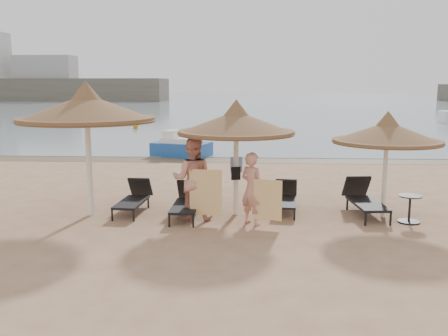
{
  "coord_description": "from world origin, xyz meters",
  "views": [
    {
      "loc": [
        0.61,
        -11.51,
        3.25
      ],
      "look_at": [
        -0.09,
        1.2,
        1.07
      ],
      "focal_mm": 40.0,
      "sensor_mm": 36.0,
      "label": 1
    }
  ],
  "objects_px": {
    "lounger_near_right": "(285,198)",
    "side_table": "(409,210)",
    "lounger_far_right": "(364,199)",
    "pedal_boat": "(181,147)",
    "lounger_near_left": "(187,201)",
    "palapa_center": "(236,123)",
    "person_left": "(192,172)",
    "lounger_far_left": "(134,198)",
    "person_right": "(252,183)",
    "palapa_left": "(86,109)",
    "palapa_right": "(387,133)"
  },
  "relations": [
    {
      "from": "palapa_center",
      "to": "person_right",
      "type": "xyz_separation_m",
      "value": [
        0.4,
        -0.87,
        -1.3
      ]
    },
    {
      "from": "lounger_far_left",
      "to": "palapa_right",
      "type": "bearing_deg",
      "value": 1.8
    },
    {
      "from": "palapa_center",
      "to": "side_table",
      "type": "bearing_deg",
      "value": -7.16
    },
    {
      "from": "lounger_near_left",
      "to": "pedal_boat",
      "type": "height_order",
      "value": "pedal_boat"
    },
    {
      "from": "lounger_near_right",
      "to": "side_table",
      "type": "xyz_separation_m",
      "value": [
        2.84,
        -0.95,
        -0.03
      ]
    },
    {
      "from": "lounger_far_left",
      "to": "person_right",
      "type": "height_order",
      "value": "person_right"
    },
    {
      "from": "side_table",
      "to": "pedal_boat",
      "type": "height_order",
      "value": "pedal_boat"
    },
    {
      "from": "palapa_left",
      "to": "person_left",
      "type": "bearing_deg",
      "value": -5.78
    },
    {
      "from": "lounger_near_left",
      "to": "pedal_boat",
      "type": "xyz_separation_m",
      "value": [
        -1.57,
        10.13,
        0.06
      ]
    },
    {
      "from": "side_table",
      "to": "person_left",
      "type": "distance_m",
      "value": 5.19
    },
    {
      "from": "palapa_left",
      "to": "pedal_boat",
      "type": "bearing_deg",
      "value": 85.41
    },
    {
      "from": "palapa_center",
      "to": "lounger_near_left",
      "type": "height_order",
      "value": "palapa_center"
    },
    {
      "from": "palapa_left",
      "to": "person_right",
      "type": "height_order",
      "value": "palapa_left"
    },
    {
      "from": "lounger_far_right",
      "to": "palapa_center",
      "type": "bearing_deg",
      "value": 178.18
    },
    {
      "from": "lounger_near_right",
      "to": "side_table",
      "type": "distance_m",
      "value": 2.99
    },
    {
      "from": "person_right",
      "to": "lounger_near_left",
      "type": "bearing_deg",
      "value": 17.97
    },
    {
      "from": "palapa_center",
      "to": "lounger_far_left",
      "type": "xyz_separation_m",
      "value": [
        -2.6,
        0.16,
        -1.93
      ]
    },
    {
      "from": "lounger_far_left",
      "to": "lounger_near_left",
      "type": "height_order",
      "value": "lounger_near_left"
    },
    {
      "from": "palapa_right",
      "to": "person_right",
      "type": "relative_size",
      "value": 1.33
    },
    {
      "from": "person_right",
      "to": "pedal_boat",
      "type": "height_order",
      "value": "person_right"
    },
    {
      "from": "palapa_left",
      "to": "pedal_boat",
      "type": "distance_m",
      "value": 10.45
    },
    {
      "from": "palapa_left",
      "to": "palapa_right",
      "type": "xyz_separation_m",
      "value": [
        7.21,
        0.24,
        -0.57
      ]
    },
    {
      "from": "pedal_boat",
      "to": "palapa_left",
      "type": "bearing_deg",
      "value": -77.47
    },
    {
      "from": "person_left",
      "to": "person_right",
      "type": "distance_m",
      "value": 1.47
    },
    {
      "from": "lounger_near_left",
      "to": "lounger_near_right",
      "type": "distance_m",
      "value": 2.55
    },
    {
      "from": "lounger_near_left",
      "to": "lounger_far_right",
      "type": "bearing_deg",
      "value": 5.6
    },
    {
      "from": "pedal_boat",
      "to": "palapa_right",
      "type": "bearing_deg",
      "value": -40.15
    },
    {
      "from": "palapa_center",
      "to": "lounger_far_right",
      "type": "distance_m",
      "value": 3.72
    },
    {
      "from": "lounger_far_right",
      "to": "lounger_near_right",
      "type": "bearing_deg",
      "value": 167.89
    },
    {
      "from": "palapa_right",
      "to": "palapa_center",
      "type": "bearing_deg",
      "value": 179.63
    },
    {
      "from": "lounger_near_right",
      "to": "side_table",
      "type": "height_order",
      "value": "lounger_near_right"
    },
    {
      "from": "palapa_left",
      "to": "pedal_boat",
      "type": "xyz_separation_m",
      "value": [
        0.82,
        10.18,
        -2.2
      ]
    },
    {
      "from": "lounger_near_left",
      "to": "person_left",
      "type": "bearing_deg",
      "value": -59.77
    },
    {
      "from": "palapa_right",
      "to": "lounger_near_right",
      "type": "height_order",
      "value": "palapa_right"
    },
    {
      "from": "lounger_near_right",
      "to": "lounger_far_right",
      "type": "relative_size",
      "value": 0.86
    },
    {
      "from": "palapa_center",
      "to": "person_left",
      "type": "distance_m",
      "value": 1.61
    },
    {
      "from": "lounger_far_left",
      "to": "lounger_near_right",
      "type": "xyz_separation_m",
      "value": [
        3.86,
        0.28,
        -0.02
      ]
    },
    {
      "from": "person_left",
      "to": "person_right",
      "type": "xyz_separation_m",
      "value": [
        1.42,
        -0.34,
        -0.16
      ]
    },
    {
      "from": "lounger_near_left",
      "to": "lounger_near_right",
      "type": "height_order",
      "value": "lounger_near_left"
    },
    {
      "from": "lounger_far_left",
      "to": "pedal_boat",
      "type": "relative_size",
      "value": 0.64
    },
    {
      "from": "side_table",
      "to": "lounger_far_right",
      "type": "bearing_deg",
      "value": 140.81
    },
    {
      "from": "lounger_near_left",
      "to": "lounger_far_right",
      "type": "relative_size",
      "value": 0.92
    },
    {
      "from": "lounger_near_left",
      "to": "side_table",
      "type": "height_order",
      "value": "lounger_near_left"
    },
    {
      "from": "lounger_far_left",
      "to": "lounger_far_right",
      "type": "bearing_deg",
      "value": 4.07
    },
    {
      "from": "palapa_center",
      "to": "lounger_near_left",
      "type": "distance_m",
      "value": 2.27
    },
    {
      "from": "lounger_far_left",
      "to": "person_right",
      "type": "bearing_deg",
      "value": -15.36
    },
    {
      "from": "person_left",
      "to": "pedal_boat",
      "type": "xyz_separation_m",
      "value": [
        -1.75,
        10.44,
        -0.72
      ]
    },
    {
      "from": "palapa_right",
      "to": "pedal_boat",
      "type": "relative_size",
      "value": 0.94
    },
    {
      "from": "person_right",
      "to": "palapa_center",
      "type": "bearing_deg",
      "value": -25.14
    },
    {
      "from": "palapa_right",
      "to": "lounger_near_right",
      "type": "relative_size",
      "value": 1.53
    }
  ]
}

